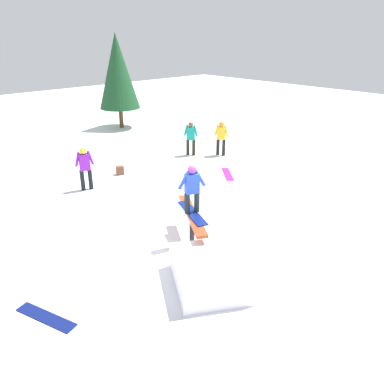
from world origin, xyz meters
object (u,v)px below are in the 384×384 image
(rail_feature, at_px, (192,218))
(loose_snowboard_magenta, at_px, (228,174))
(backpack_on_snow, at_px, (120,170))
(main_rider_on_rail, at_px, (192,191))
(bystander_purple, at_px, (85,166))
(bystander_yellow, at_px, (221,137))
(bystander_teal, at_px, (191,137))
(pine_tree_near, at_px, (118,71))
(loose_snowboard_navy, at_px, (46,317))

(rail_feature, bearing_deg, loose_snowboard_magenta, -27.10)
(backpack_on_snow, bearing_deg, main_rider_on_rail, -79.40)
(bystander_purple, relative_size, bystander_yellow, 1.01)
(bystander_yellow, height_order, loose_snowboard_magenta, bystander_yellow)
(bystander_purple, height_order, bystander_teal, bystander_purple)
(bystander_yellow, relative_size, pine_tree_near, 0.30)
(loose_snowboard_navy, relative_size, backpack_on_snow, 4.13)
(pine_tree_near, bearing_deg, loose_snowboard_navy, 141.55)
(bystander_purple, height_order, pine_tree_near, pine_tree_near)
(bystander_teal, bearing_deg, bystander_purple, -121.71)
(main_rider_on_rail, xyz_separation_m, pine_tree_near, (12.41, -5.88, 1.63))
(main_rider_on_rail, distance_m, loose_snowboard_magenta, 5.61)
(main_rider_on_rail, xyz_separation_m, loose_snowboard_magenta, (2.86, -4.59, -1.51))
(main_rider_on_rail, bearing_deg, rail_feature, 0.00)
(rail_feature, distance_m, bystander_purple, 5.26)
(bystander_teal, height_order, backpack_on_snow, bystander_teal)
(bystander_teal, relative_size, bystander_yellow, 0.99)
(bystander_teal, xyz_separation_m, pine_tree_near, (6.70, -0.65, 2.30))
(bystander_teal, distance_m, backpack_on_snow, 3.82)
(rail_feature, xyz_separation_m, bystander_teal, (5.70, -5.23, 0.11))
(rail_feature, xyz_separation_m, bystander_yellow, (4.76, -6.21, 0.12))
(loose_snowboard_magenta, bearing_deg, pine_tree_near, 30.99)
(bystander_teal, bearing_deg, pine_tree_near, 137.97)
(loose_snowboard_navy, bearing_deg, bystander_yellow, 95.77)
(loose_snowboard_navy, height_order, pine_tree_near, pine_tree_near)
(main_rider_on_rail, xyz_separation_m, bystander_purple, (5.25, 0.23, -0.65))
(bystander_teal, xyz_separation_m, backpack_on_snow, (0.05, 3.76, -0.69))
(loose_snowboard_magenta, bearing_deg, rail_feature, 160.67)
(loose_snowboard_navy, bearing_deg, backpack_on_snow, 117.11)
(rail_feature, bearing_deg, bystander_teal, -11.57)
(loose_snowboard_magenta, height_order, pine_tree_near, pine_tree_near)
(rail_feature, height_order, backpack_on_snow, rail_feature)
(backpack_on_snow, bearing_deg, loose_snowboard_navy, -108.37)
(pine_tree_near, bearing_deg, backpack_on_snow, 146.42)
(bystander_yellow, bearing_deg, main_rider_on_rail, -80.68)
(loose_snowboard_magenta, relative_size, loose_snowboard_navy, 1.01)
(bystander_teal, distance_m, pine_tree_near, 7.12)
(bystander_yellow, height_order, loose_snowboard_navy, bystander_yellow)
(bystander_yellow, distance_m, backpack_on_snow, 4.90)
(rail_feature, xyz_separation_m, loose_snowboard_navy, (-0.12, 4.06, -0.73))
(bystander_teal, xyz_separation_m, bystander_yellow, (-0.94, -0.98, 0.01))
(bystander_purple, bearing_deg, pine_tree_near, 68.73)
(bystander_purple, relative_size, pine_tree_near, 0.30)
(bystander_purple, relative_size, backpack_on_snow, 4.55)
(loose_snowboard_magenta, xyz_separation_m, loose_snowboard_navy, (-2.98, 8.65, 0.00))
(bystander_purple, relative_size, bystander_teal, 1.02)
(bystander_purple, height_order, bystander_yellow, bystander_purple)
(backpack_on_snow, relative_size, pine_tree_near, 0.07)
(loose_snowboard_magenta, distance_m, loose_snowboard_navy, 9.14)
(rail_feature, xyz_separation_m, bystander_purple, (5.25, 0.23, 0.13))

